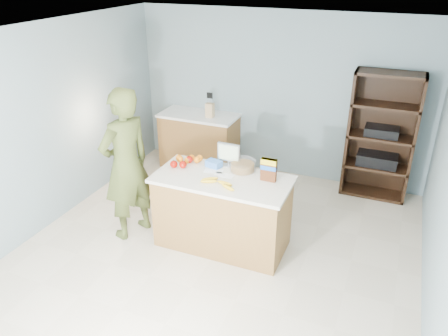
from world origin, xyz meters
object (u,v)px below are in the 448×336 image
at_px(shelving_unit, 381,138).
at_px(cereal_box, 269,168).
at_px(counter_peninsula, 222,214).
at_px(person, 126,165).
at_px(tv, 229,153).

distance_m(shelving_unit, cereal_box, 2.19).
xyz_separation_m(counter_peninsula, person, (-1.15, -0.20, 0.52)).
xyz_separation_m(counter_peninsula, tv, (-0.05, 0.32, 0.64)).
xyz_separation_m(counter_peninsula, cereal_box, (0.50, 0.13, 0.64)).
height_order(person, cereal_box, person).
distance_m(person, cereal_box, 1.68).
xyz_separation_m(shelving_unit, cereal_box, (-1.05, -1.92, 0.19)).
relative_size(shelving_unit, tv, 6.38).
bearing_deg(cereal_box, tv, 161.01).
bearing_deg(tv, counter_peninsula, -80.95).
bearing_deg(cereal_box, person, -168.60).
bearing_deg(person, shelving_unit, 148.57).
height_order(person, tv, person).
bearing_deg(person, cereal_box, 120.16).
relative_size(person, tv, 6.65).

